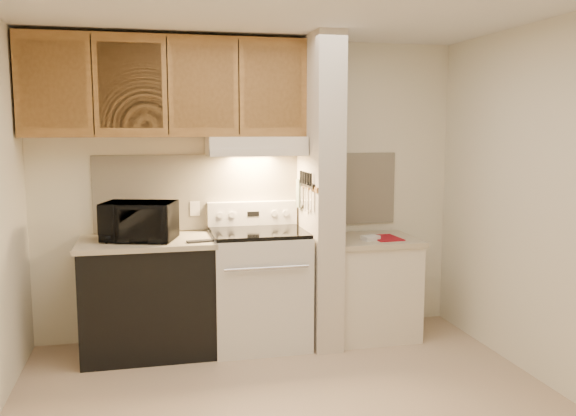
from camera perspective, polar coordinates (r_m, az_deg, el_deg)
name	(u,v)px	position (r m, az deg, el deg)	size (l,w,h in m)	color
floor	(291,405)	(4.12, 0.30, -17.99)	(3.60, 3.60, 0.00)	#CBAE90
ceiling	(291,3)	(3.78, 0.33, 18.61)	(3.60, 3.60, 0.00)	white
wall_back	(251,189)	(5.21, -3.48, 1.78)	(3.60, 0.02, 2.50)	white
wall_right	(548,205)	(4.51, 23.15, 0.27)	(0.02, 3.00, 2.50)	white
backsplash	(251,191)	(5.20, -3.46, 1.60)	(2.60, 0.02, 0.63)	#FDEECE
range_body	(259,289)	(5.02, -2.75, -7.62)	(0.76, 0.65, 0.92)	silver
oven_window	(266,295)	(4.71, -2.06, -8.15)	(0.50, 0.01, 0.30)	black
oven_handle	(267,268)	(4.62, -1.99, -5.64)	(0.02, 0.02, 0.65)	silver
cooktop	(258,232)	(4.92, -2.79, -2.27)	(0.74, 0.64, 0.03)	black
range_backguard	(252,213)	(5.18, -3.36, -0.49)	(0.76, 0.08, 0.20)	silver
range_display	(253,214)	(5.13, -3.28, -0.56)	(0.10, 0.01, 0.04)	black
range_knob_left_outer	(220,215)	(5.09, -6.38, -0.66)	(0.05, 0.05, 0.02)	silver
range_knob_left_inner	(232,215)	(5.10, -5.26, -0.62)	(0.05, 0.05, 0.02)	silver
range_knob_right_inner	(274,213)	(5.16, -1.30, -0.50)	(0.05, 0.05, 0.02)	silver
range_knob_right_outer	(286,213)	(5.19, -0.22, -0.46)	(0.05, 0.05, 0.02)	silver
dishwasher_front	(148,299)	(4.96, -12.93, -8.29)	(1.00, 0.63, 0.87)	black
left_countertop	(147,242)	(4.86, -13.09, -3.12)	(1.04, 0.67, 0.04)	#C2B496
spoon_rest	(201,241)	(4.67, -8.18, -3.09)	(0.21, 0.07, 0.01)	black
teal_jar	(153,228)	(5.06, -12.55, -1.81)	(0.10, 0.10, 0.11)	#28686D
outlet	(195,209)	(5.15, -8.70, -0.05)	(0.08, 0.01, 0.12)	silver
microwave	(139,221)	(4.81, -13.74, -1.21)	(0.54, 0.36, 0.30)	black
partition_pillar	(320,192)	(4.98, 2.98, 1.51)	(0.22, 0.70, 2.50)	beige
pillar_trim	(306,186)	(4.95, 1.69, 2.06)	(0.01, 0.70, 0.04)	olive
knife_strip	(307,184)	(4.89, 1.78, 2.24)	(0.02, 0.42, 0.04)	black
knife_blade_a	(311,199)	(4.74, 2.16, 0.84)	(0.01, 0.04, 0.16)	silver
knife_handle_a	(310,180)	(4.74, 2.11, 2.66)	(0.02, 0.02, 0.10)	black
knife_blade_b	(308,199)	(4.84, 1.84, 0.86)	(0.01, 0.04, 0.18)	silver
knife_handle_b	(308,179)	(4.80, 1.90, 2.73)	(0.02, 0.02, 0.10)	black
knife_blade_c	(305,199)	(4.91, 1.63, 0.84)	(0.01, 0.04, 0.20)	silver
knife_handle_c	(306,178)	(4.88, 1.65, 2.81)	(0.02, 0.02, 0.10)	black
knife_blade_d	(302,195)	(4.99, 1.36, 1.19)	(0.01, 0.04, 0.16)	silver
knife_handle_d	(303,177)	(4.95, 1.44, 2.88)	(0.02, 0.02, 0.10)	black
knife_blade_e	(301,196)	(5.05, 1.20, 1.15)	(0.01, 0.04, 0.18)	silver
knife_handle_e	(301,177)	(5.03, 1.22, 2.95)	(0.02, 0.02, 0.10)	black
oven_mitt	(299,193)	(5.11, 1.03, 1.38)	(0.03, 0.10, 0.24)	gray
right_cab_base	(371,289)	(5.28, 7.76, -7.53)	(0.70, 0.60, 0.81)	silver
right_countertop	(372,240)	(5.19, 7.85, -2.99)	(0.74, 0.64, 0.04)	#C2B496
red_folder	(386,238)	(5.17, 9.12, -2.78)	(0.22, 0.30, 0.01)	maroon
white_box	(371,238)	(5.07, 7.73, -2.79)	(0.14, 0.09, 0.04)	white
range_hood	(255,146)	(4.97, -3.10, 5.83)	(0.78, 0.44, 0.15)	silver
hood_lip	(260,152)	(4.76, -2.66, 5.22)	(0.78, 0.04, 0.06)	silver
upper_cabinets	(167,87)	(4.95, -11.27, 11.02)	(2.18, 0.33, 0.77)	olive
cab_door_a	(53,84)	(4.83, -21.12, 10.75)	(0.46, 0.01, 0.63)	olive
cab_gap_a	(92,85)	(4.80, -17.84, 10.92)	(0.01, 0.01, 0.73)	black
cab_door_b	(130,85)	(4.79, -14.53, 11.05)	(0.46, 0.01, 0.63)	olive
cab_gap_b	(168,86)	(4.79, -11.21, 11.14)	(0.01, 0.01, 0.73)	black
cab_door_c	(204,86)	(4.81, -7.90, 11.20)	(0.46, 0.01, 0.63)	olive
cab_gap_c	(239,87)	(4.84, -4.62, 11.22)	(0.01, 0.01, 0.73)	black
cab_door_d	(273,87)	(4.89, -1.40, 11.21)	(0.46, 0.01, 0.63)	olive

